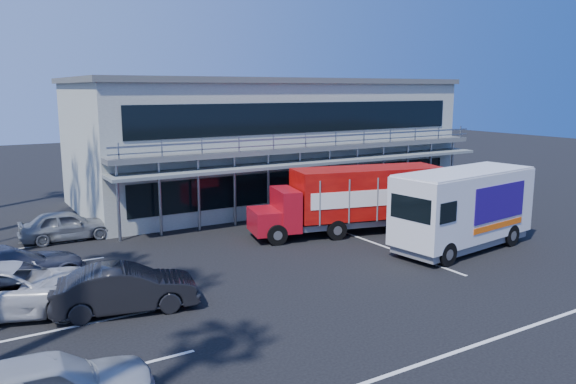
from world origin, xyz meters
TOP-DOWN VIEW (x-y plane):
  - ground at (0.00, 0.00)m, footprint 120.00×120.00m
  - building at (3.00, 14.94)m, footprint 22.40×12.00m
  - red_truck at (2.39, 5.15)m, footprint 9.36×4.15m
  - white_van at (4.56, 0.56)m, footprint 7.13×3.18m
  - parked_car_b at (-9.50, 1.20)m, footprint 4.56×2.35m
  - parked_car_c at (-12.44, 2.78)m, footprint 6.03×4.15m
  - parked_car_d at (-12.50, 4.98)m, footprint 5.73×3.38m
  - parked_car_e at (-9.50, 10.80)m, footprint 4.06×1.74m

SIDE VIEW (x-z plane):
  - ground at x=0.00m, z-range 0.00..0.00m
  - parked_car_e at x=-9.50m, z-range 0.00..1.37m
  - parked_car_b at x=-9.50m, z-range 0.00..1.43m
  - parked_car_c at x=-12.44m, z-range 0.00..1.53m
  - parked_car_d at x=-12.50m, z-range 0.00..1.56m
  - red_truck at x=2.39m, z-range 0.15..3.22m
  - white_van at x=4.56m, z-range 0.10..3.47m
  - building at x=3.00m, z-range 0.01..7.31m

